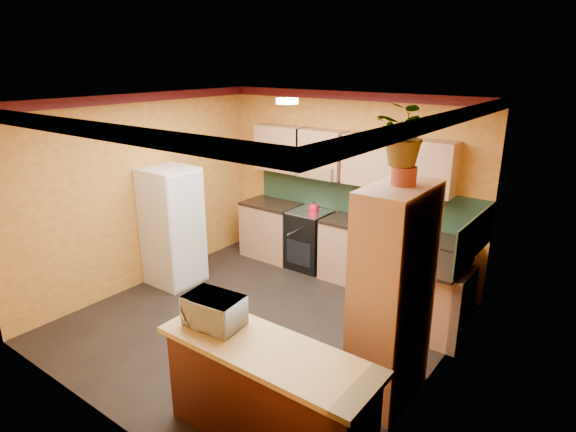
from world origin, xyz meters
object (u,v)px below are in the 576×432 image
Objects in this scene: stove at (309,239)px; microwave at (214,311)px; fridge at (172,227)px; breakfast_bar at (267,399)px; base_cabinets_back at (344,249)px; pantry at (392,297)px.

stove is 3.52m from microwave.
fridge reaches higher than microwave.
breakfast_bar is (1.79, -3.25, -0.02)m from stove.
fridge reaches higher than base_cabinets_back.
microwave reaches higher than stove.
stove is 3.16m from pantry.
stove is at bearing 118.92° from breakfast_bar.
breakfast_bar is at bearing -113.87° from pantry.
breakfast_bar is at bearing -61.08° from stove.
fridge is 3.44× the size of microwave.
microwave is at bearing 180.00° from breakfast_bar.
breakfast_bar is at bearing -70.20° from base_cabinets_back.
base_cabinets_back is 2.03× the size of breakfast_bar.
microwave is (1.21, -3.25, 0.61)m from stove.
pantry is (2.32, -2.06, 0.59)m from stove.
fridge is at bearing -139.93° from base_cabinets_back.
fridge is (-1.91, -1.60, 0.41)m from base_cabinets_back.
fridge reaches higher than breakfast_bar.
breakfast_bar is (3.08, -1.64, -0.41)m from fridge.
stove is at bearing -180.00° from base_cabinets_back.
base_cabinets_back is at bearing 0.00° from stove.
base_cabinets_back and breakfast_bar have the same top height.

